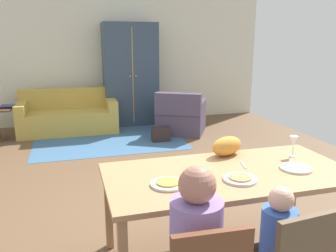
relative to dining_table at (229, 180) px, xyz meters
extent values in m
cube|color=brown|center=(-0.26, 1.91, -0.70)|extent=(6.78, 6.66, 0.02)
cube|color=beige|center=(-0.26, 5.29, 0.66)|extent=(6.78, 0.10, 2.70)
cube|color=#AD7D51|center=(0.00, 0.00, 0.05)|extent=(1.94, 0.94, 0.04)
cube|color=#AD7D51|center=(-0.91, 0.41, -0.33)|extent=(0.06, 0.06, 0.72)
cube|color=#AD7D51|center=(0.91, 0.41, -0.33)|extent=(0.06, 0.06, 0.72)
cylinder|color=silver|center=(-0.53, -0.12, 0.08)|extent=(0.25, 0.25, 0.02)
cylinder|color=gold|center=(-0.53, -0.12, 0.09)|extent=(0.17, 0.17, 0.01)
cylinder|color=silver|center=(0.00, -0.18, 0.08)|extent=(0.25, 0.25, 0.02)
cylinder|color=#D6914D|center=(0.00, -0.18, 0.09)|extent=(0.17, 0.17, 0.01)
cylinder|color=silver|center=(0.53, -0.10, 0.08)|extent=(0.25, 0.25, 0.02)
cylinder|color=silver|center=(0.70, 0.18, 0.07)|extent=(0.06, 0.06, 0.01)
cylinder|color=silver|center=(0.70, 0.18, 0.12)|extent=(0.01, 0.01, 0.09)
cone|color=silver|center=(0.70, 0.18, 0.21)|extent=(0.07, 0.07, 0.09)
cube|color=silver|center=(-0.29, -0.05, 0.07)|extent=(0.04, 0.15, 0.01)
cube|color=silver|center=(0.17, 0.10, 0.07)|extent=(0.06, 0.17, 0.01)
cylinder|color=#8D70B8|center=(-0.53, -0.69, -0.01)|extent=(0.30, 0.30, 0.46)
sphere|color=#AA6B59|center=(-0.53, -0.69, 0.31)|extent=(0.21, 0.21, 0.21)
cube|color=brown|center=(0.02, -0.94, -0.03)|extent=(0.42, 0.08, 0.42)
cylinder|color=#365DB3|center=(0.00, -0.69, -0.08)|extent=(0.22, 0.22, 0.33)
sphere|color=beige|center=(0.00, -0.69, 0.16)|extent=(0.15, 0.15, 0.15)
ellipsoid|color=gold|center=(0.15, 0.37, 0.15)|extent=(0.35, 0.25, 0.17)
cube|color=#3B6288|center=(-0.53, 3.72, -0.69)|extent=(2.60, 1.80, 0.01)
cube|color=gold|center=(-1.22, 4.52, -0.48)|extent=(1.84, 0.84, 0.42)
cube|color=gold|center=(-1.22, 4.86, -0.07)|extent=(1.84, 0.20, 0.40)
cube|color=gold|center=(-2.05, 4.52, -0.17)|extent=(0.18, 0.84, 0.20)
cube|color=gold|center=(-0.39, 4.52, -0.17)|extent=(0.18, 0.84, 0.20)
cube|color=#493E52|center=(0.90, 3.92, -0.48)|extent=(1.15, 1.15, 0.42)
cube|color=#493E52|center=(0.73, 3.63, -0.07)|extent=(0.84, 0.59, 0.40)
cube|color=#493E52|center=(1.19, 3.76, -0.17)|extent=(0.56, 0.82, 0.20)
cube|color=#493E52|center=(0.60, 4.09, -0.17)|extent=(0.56, 0.82, 0.20)
cube|color=#344456|center=(0.09, 4.90, 0.36)|extent=(1.10, 0.56, 2.10)
cube|color=#BE9047|center=(0.09, 4.61, 0.36)|extent=(0.02, 0.01, 1.89)
sphere|color=#BE9047|center=(0.03, 4.61, 0.36)|extent=(0.04, 0.04, 0.04)
sphere|color=#BE9047|center=(0.15, 4.61, 0.36)|extent=(0.04, 0.04, 0.04)
cube|color=#9D3136|center=(-2.31, 4.38, -0.10)|extent=(0.22, 0.16, 0.03)
cube|color=#374883|center=(-2.24, 4.30, -0.07)|extent=(0.22, 0.16, 0.03)
cube|color=#2F221F|center=(0.35, 3.42, -0.56)|extent=(0.32, 0.16, 0.26)
camera|label=1|loc=(-1.16, -2.31, 1.07)|focal=37.02mm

